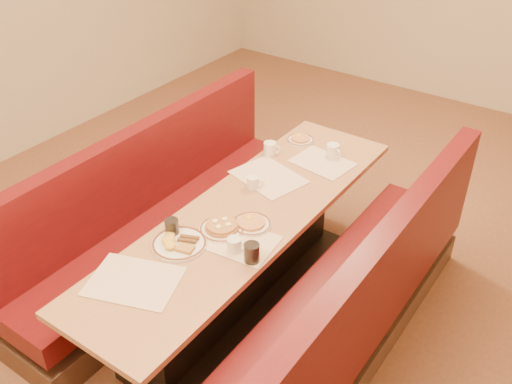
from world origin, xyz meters
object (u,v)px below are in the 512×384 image
Objects in this scene: booth_left at (163,223)px; coffee_mug_c at (333,151)px; diner_table at (248,261)px; soda_tumbler_mid at (252,253)px; coffee_mug_a at (235,245)px; soda_tumbler_near at (172,228)px; booth_right at (351,311)px; coffee_mug_d at (270,149)px; eggs_plate at (178,243)px; coffee_mug_b at (253,182)px; pancake_plate at (222,228)px.

booth_left is 1.29m from coffee_mug_c.
soda_tumbler_mid is (0.28, -0.35, 0.43)m from diner_table.
coffee_mug_a is 1.02× the size of soda_tumbler_near.
coffee_mug_d is at bearing 146.87° from booth_right.
booth_right reaches higher than soda_tumbler_near.
coffee_mug_b is (0.00, 0.71, 0.02)m from eggs_plate.
booth_right is at bearing -55.18° from coffee_mug_d.
eggs_plate is at bearing -105.15° from diner_table.
coffee_mug_d is (-0.15, 1.13, 0.03)m from eggs_plate.
eggs_plate is 2.64× the size of soda_tumbler_mid.
diner_table is 0.73m from booth_right.
booth_left is at bearing 162.64° from pancake_plate.
coffee_mug_d is 1.04× the size of soda_tumbler_mid.
booth_right reaches higher than coffee_mug_a.
booth_right reaches higher than pancake_plate.
booth_right reaches higher than soda_tumbler_mid.
booth_left is 0.80m from soda_tumbler_near.
coffee_mug_c is at bearing 84.13° from pancake_plate.
pancake_plate is (-0.02, -0.22, 0.40)m from diner_table.
booth_right is at bearing 23.84° from soda_tumbler_near.
eggs_plate is at bearing -104.55° from coffee_mug_d.
coffee_mug_d is (-0.37, -0.22, -0.00)m from coffee_mug_c.
booth_left reaches higher than pancake_plate.
soda_tumbler_mid reaches higher than coffee_mug_b.
eggs_plate is at bearing -151.27° from booth_right.
coffee_mug_b is (-0.86, 0.24, 0.43)m from booth_right.
soda_tumbler_mid is (0.50, 0.07, 0.00)m from soda_tumbler_near.
pancake_plate is at bearing -98.68° from coffee_mug_b.
coffee_mug_b is at bearing 103.29° from pancake_plate.
booth_right is at bearing 16.62° from pancake_plate.
coffee_mug_a is 0.92× the size of coffee_mug_d.
coffee_mug_b is (-0.11, 0.46, 0.02)m from pancake_plate.
pancake_plate is 0.85× the size of eggs_plate.
coffee_mug_a is 0.13m from soda_tumbler_mid.
diner_table is at bearing 180.00° from booth_right.
diner_table is 8.20× the size of eggs_plate.
booth_left is at bearing 179.69° from coffee_mug_b.
diner_table is 0.73m from booth_left.
coffee_mug_b reaches higher than pancake_plate.
booth_left is at bearing 136.93° from coffee_mug_a.
pancake_plate is 0.28m from soda_tumbler_near.
coffee_mug_c is (0.22, 0.64, 0.01)m from coffee_mug_b.
coffee_mug_a reaches higher than pancake_plate.
booth_left reaches higher than coffee_mug_b.
coffee_mug_c reaches higher than diner_table.
coffee_mug_c is at bearing 80.59° from eggs_plate.
pancake_plate is at bearing -163.38° from booth_right.
diner_table is 0.98m from coffee_mug_c.
booth_right is (1.46, 0.00, 0.00)m from booth_left.
booth_right is 1.28m from coffee_mug_d.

